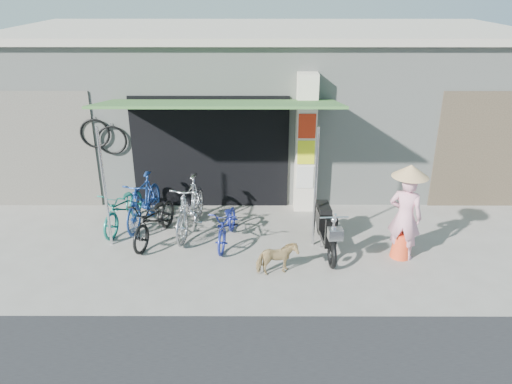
{
  "coord_description": "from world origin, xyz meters",
  "views": [
    {
      "loc": [
        -0.18,
        -7.74,
        4.74
      ],
      "look_at": [
        -0.2,
        1.0,
        1.0
      ],
      "focal_mm": 35.0,
      "sensor_mm": 36.0,
      "label": 1
    }
  ],
  "objects_px": {
    "bike_blue": "(144,201)",
    "bike_navy": "(227,224)",
    "bike_silver": "(190,206)",
    "street_dog": "(277,259)",
    "bike_black": "(155,219)",
    "moped": "(326,228)",
    "nun": "(405,213)",
    "bike_teal": "(124,208)"
  },
  "relations": [
    {
      "from": "street_dog",
      "to": "bike_silver",
      "type": "bearing_deg",
      "value": 29.88
    },
    {
      "from": "bike_blue",
      "to": "bike_teal",
      "type": "bearing_deg",
      "value": -147.01
    },
    {
      "from": "street_dog",
      "to": "moped",
      "type": "bearing_deg",
      "value": -63.85
    },
    {
      "from": "bike_teal",
      "to": "bike_navy",
      "type": "xyz_separation_m",
      "value": [
        2.15,
        -0.65,
        -0.04
      ]
    },
    {
      "from": "bike_silver",
      "to": "nun",
      "type": "bearing_deg",
      "value": -4.68
    },
    {
      "from": "bike_teal",
      "to": "bike_blue",
      "type": "relative_size",
      "value": 0.95
    },
    {
      "from": "bike_black",
      "to": "nun",
      "type": "xyz_separation_m",
      "value": [
        4.64,
        -0.64,
        0.45
      ]
    },
    {
      "from": "bike_black",
      "to": "bike_navy",
      "type": "height_order",
      "value": "bike_black"
    },
    {
      "from": "bike_silver",
      "to": "street_dog",
      "type": "height_order",
      "value": "bike_silver"
    },
    {
      "from": "bike_blue",
      "to": "moped",
      "type": "height_order",
      "value": "bike_blue"
    },
    {
      "from": "nun",
      "to": "bike_silver",
      "type": "bearing_deg",
      "value": 13.23
    },
    {
      "from": "bike_blue",
      "to": "street_dog",
      "type": "relative_size",
      "value": 2.46
    },
    {
      "from": "bike_blue",
      "to": "bike_navy",
      "type": "xyz_separation_m",
      "value": [
        1.77,
        -0.81,
        -0.13
      ]
    },
    {
      "from": "bike_black",
      "to": "street_dog",
      "type": "distance_m",
      "value": 2.65
    },
    {
      "from": "bike_navy",
      "to": "moped",
      "type": "distance_m",
      "value": 1.88
    },
    {
      "from": "nun",
      "to": "street_dog",
      "type": "bearing_deg",
      "value": 41.6
    },
    {
      "from": "bike_silver",
      "to": "nun",
      "type": "height_order",
      "value": "nun"
    },
    {
      "from": "bike_blue",
      "to": "street_dog",
      "type": "distance_m",
      "value": 3.32
    },
    {
      "from": "bike_blue",
      "to": "moped",
      "type": "relative_size",
      "value": 1.0
    },
    {
      "from": "bike_teal",
      "to": "bike_silver",
      "type": "relative_size",
      "value": 0.88
    },
    {
      "from": "bike_blue",
      "to": "bike_black",
      "type": "relative_size",
      "value": 1.04
    },
    {
      "from": "bike_navy",
      "to": "street_dog",
      "type": "distance_m",
      "value": 1.46
    },
    {
      "from": "bike_blue",
      "to": "bike_navy",
      "type": "bearing_deg",
      "value": -14.07
    },
    {
      "from": "bike_teal",
      "to": "nun",
      "type": "height_order",
      "value": "nun"
    },
    {
      "from": "bike_blue",
      "to": "moped",
      "type": "distance_m",
      "value": 3.79
    },
    {
      "from": "street_dog",
      "to": "moped",
      "type": "height_order",
      "value": "moped"
    },
    {
      "from": "bike_blue",
      "to": "bike_navy",
      "type": "height_order",
      "value": "bike_blue"
    },
    {
      "from": "bike_blue",
      "to": "moped",
      "type": "bearing_deg",
      "value": -5.72
    },
    {
      "from": "moped",
      "to": "bike_blue",
      "type": "bearing_deg",
      "value": 160.6
    },
    {
      "from": "bike_teal",
      "to": "moped",
      "type": "height_order",
      "value": "moped"
    },
    {
      "from": "street_dog",
      "to": "nun",
      "type": "height_order",
      "value": "nun"
    },
    {
      "from": "bike_black",
      "to": "bike_navy",
      "type": "relative_size",
      "value": 1.13
    },
    {
      "from": "bike_black",
      "to": "street_dog",
      "type": "height_order",
      "value": "bike_black"
    },
    {
      "from": "moped",
      "to": "nun",
      "type": "relative_size",
      "value": 0.97
    },
    {
      "from": "bike_blue",
      "to": "bike_black",
      "type": "height_order",
      "value": "bike_blue"
    },
    {
      "from": "bike_blue",
      "to": "bike_silver",
      "type": "distance_m",
      "value": 1.07
    },
    {
      "from": "bike_blue",
      "to": "street_dog",
      "type": "xyz_separation_m",
      "value": [
        2.69,
        -1.94,
        -0.23
      ]
    },
    {
      "from": "bike_blue",
      "to": "bike_silver",
      "type": "height_order",
      "value": "bike_silver"
    },
    {
      "from": "bike_silver",
      "to": "moped",
      "type": "relative_size",
      "value": 1.08
    },
    {
      "from": "bike_blue",
      "to": "bike_navy",
      "type": "distance_m",
      "value": 1.95
    },
    {
      "from": "bike_navy",
      "to": "nun",
      "type": "height_order",
      "value": "nun"
    },
    {
      "from": "bike_teal",
      "to": "street_dog",
      "type": "bearing_deg",
      "value": -17.81
    }
  ]
}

